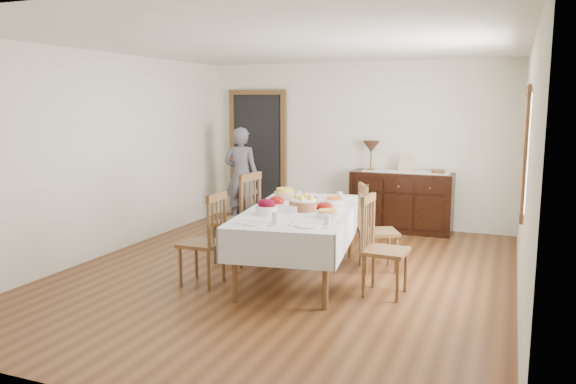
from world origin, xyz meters
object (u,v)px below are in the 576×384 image
at_px(person, 241,172).
at_px(table_lamp, 371,148).
at_px(sideboard, 401,202).
at_px(chair_left_near, 206,239).
at_px(chair_left_far, 240,218).
at_px(chair_right_near, 381,245).
at_px(dining_table, 300,217).
at_px(chair_right_far, 374,227).

relative_size(person, table_lamp, 3.66).
bearing_deg(sideboard, chair_left_near, -113.61).
height_order(chair_left_far, chair_right_near, chair_left_far).
xyz_separation_m(dining_table, chair_left_near, (-0.84, -0.65, -0.17)).
bearing_deg(chair_left_far, sideboard, 155.47).
bearing_deg(person, table_lamp, -173.91).
distance_m(chair_left_near, chair_left_far, 0.89).
relative_size(dining_table, sideboard, 1.58).
height_order(chair_left_near, person, person).
xyz_separation_m(chair_right_far, sideboard, (-0.08, 2.17, -0.06)).
height_order(dining_table, person, person).
height_order(dining_table, chair_right_near, chair_right_near).
bearing_deg(chair_right_near, chair_right_far, 20.85).
distance_m(dining_table, table_lamp, 2.82).
bearing_deg(sideboard, table_lamp, 176.08).
height_order(dining_table, chair_right_far, chair_right_far).
distance_m(person, table_lamp, 2.13).
height_order(chair_left_far, person, person).
xyz_separation_m(chair_right_near, sideboard, (-0.34, 2.97, -0.06)).
distance_m(chair_left_near, sideboard, 3.68).
distance_m(chair_right_near, sideboard, 2.99).
distance_m(chair_left_far, table_lamp, 2.80).
distance_m(dining_table, chair_left_far, 0.92).
height_order(dining_table, chair_left_near, chair_left_near).
bearing_deg(chair_left_far, person, -147.08).
height_order(chair_right_near, chair_right_far, chair_right_near).
bearing_deg(chair_right_near, person, 51.29).
distance_m(chair_right_far, sideboard, 2.17).
xyz_separation_m(chair_left_near, table_lamp, (0.98, 3.41, 0.76)).
xyz_separation_m(chair_right_far, person, (-2.62, 1.77, 0.32)).
xyz_separation_m(chair_left_near, chair_right_near, (1.82, 0.40, 0.01)).
xyz_separation_m(chair_left_far, sideboard, (1.51, 2.49, -0.11)).
xyz_separation_m(dining_table, person, (-1.90, 2.33, 0.15)).
height_order(chair_left_near, sideboard, chair_left_near).
relative_size(chair_left_near, chair_right_near, 0.98).
distance_m(chair_left_far, chair_right_near, 1.91).
distance_m(chair_left_near, person, 3.18).
bearing_deg(chair_left_near, chair_right_near, 101.15).
distance_m(chair_right_far, person, 3.18).
height_order(chair_right_far, person, person).
bearing_deg(chair_right_far, person, 30.29).
height_order(chair_right_far, table_lamp, table_lamp).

